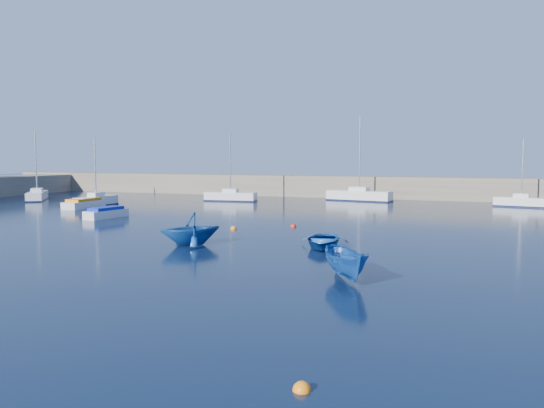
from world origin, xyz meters
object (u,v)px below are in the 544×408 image
(dinghy_left, at_px, (191,229))
(sailboat_3, at_px, (96,201))
(sailboat_5, at_px, (231,196))
(sailboat_7, at_px, (521,202))
(dinghy_right, at_px, (346,264))
(dinghy_center, at_px, (323,241))
(motorboat_2, at_px, (84,203))
(sailboat_6, at_px, (359,195))
(sailboat_4, at_px, (37,195))
(motorboat_1, at_px, (106,213))

(dinghy_left, bearing_deg, sailboat_3, 179.85)
(sailboat_5, relative_size, dinghy_left, 2.20)
(sailboat_3, xyz_separation_m, sailboat_7, (40.14, 13.46, -0.02))
(dinghy_left, relative_size, dinghy_right, 1.01)
(sailboat_5, height_order, dinghy_center, sailboat_5)
(sailboat_3, bearing_deg, motorboat_2, -85.21)
(dinghy_left, height_order, dinghy_right, dinghy_left)
(dinghy_right, bearing_deg, sailboat_7, 45.04)
(sailboat_5, bearing_deg, dinghy_left, -165.73)
(sailboat_6, height_order, sailboat_7, sailboat_6)
(sailboat_6, distance_m, motorboat_2, 29.32)
(sailboat_4, distance_m, motorboat_2, 12.60)
(sailboat_5, bearing_deg, sailboat_3, 129.23)
(sailboat_6, xyz_separation_m, dinghy_left, (-3.49, -33.04, 0.28))
(dinghy_left, bearing_deg, sailboat_4, -173.44)
(motorboat_2, xyz_separation_m, dinghy_left, (20.11, -15.64, 0.47))
(motorboat_1, bearing_deg, sailboat_6, 65.37)
(sailboat_3, height_order, dinghy_right, sailboat_3)
(sailboat_3, height_order, dinghy_left, sailboat_3)
(sailboat_4, distance_m, dinghy_center, 43.38)
(sailboat_5, xyz_separation_m, dinghy_center, (17.28, -26.19, -0.17))
(sailboat_3, xyz_separation_m, dinghy_center, (27.50, -16.05, -0.16))
(sailboat_7, xyz_separation_m, dinghy_center, (-12.64, -29.51, -0.14))
(sailboat_7, height_order, motorboat_1, sailboat_7)
(motorboat_2, bearing_deg, dinghy_right, -35.28)
(sailboat_3, distance_m, dinghy_right, 38.13)
(sailboat_6, relative_size, motorboat_2, 2.06)
(sailboat_5, xyz_separation_m, motorboat_2, (-10.10, -12.13, -0.12))
(dinghy_left, bearing_deg, sailboat_5, 150.75)
(motorboat_1, height_order, dinghy_left, dinghy_left)
(sailboat_4, relative_size, dinghy_right, 2.27)
(sailboat_4, xyz_separation_m, dinghy_center, (38.58, -19.82, -0.16))
(sailboat_7, distance_m, dinghy_center, 32.10)
(sailboat_7, bearing_deg, motorboat_2, 122.15)
(sailboat_7, relative_size, dinghy_right, 1.94)
(sailboat_6, bearing_deg, motorboat_1, 155.79)
(dinghy_center, height_order, dinghy_left, dinghy_left)
(sailboat_3, distance_m, motorboat_1, 11.24)
(sailboat_5, relative_size, motorboat_1, 1.97)
(sailboat_3, bearing_deg, sailboat_7, 19.84)
(sailboat_5, bearing_deg, sailboat_6, -74.25)
(sailboat_7, height_order, dinghy_center, sailboat_7)
(motorboat_1, bearing_deg, sailboat_4, 156.55)
(sailboat_6, distance_m, dinghy_left, 33.22)
(motorboat_2, distance_m, dinghy_left, 25.48)
(sailboat_7, distance_m, dinghy_left, 36.92)
(sailboat_5, bearing_deg, sailboat_7, -89.22)
(dinghy_right, bearing_deg, sailboat_5, 91.16)
(sailboat_5, bearing_deg, dinghy_right, -154.49)
(sailboat_7, bearing_deg, dinghy_left, 158.41)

